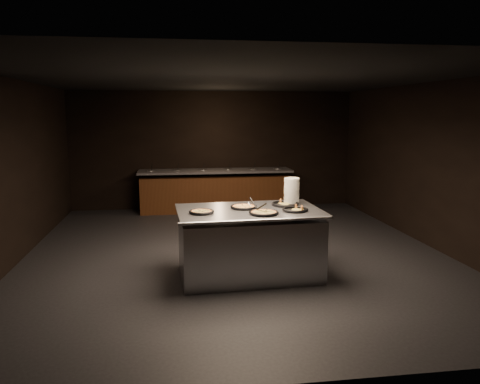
{
  "coord_description": "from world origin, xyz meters",
  "views": [
    {
      "loc": [
        -1.03,
        -7.67,
        2.35
      ],
      "look_at": [
        0.13,
        0.3,
        1.0
      ],
      "focal_mm": 35.0,
      "sensor_mm": 36.0,
      "label": 1
    }
  ],
  "objects_px": {
    "serving_counter": "(249,244)",
    "pan_cheese_whole": "(244,207)",
    "pan_veggie_whole": "(202,212)",
    "plate_stack": "(292,191)"
  },
  "relations": [
    {
      "from": "serving_counter",
      "to": "pan_cheese_whole",
      "type": "distance_m",
      "value": 0.55
    },
    {
      "from": "pan_veggie_whole",
      "to": "pan_cheese_whole",
      "type": "relative_size",
      "value": 0.9
    },
    {
      "from": "serving_counter",
      "to": "pan_cheese_whole",
      "type": "bearing_deg",
      "value": 116.87
    },
    {
      "from": "serving_counter",
      "to": "pan_veggie_whole",
      "type": "distance_m",
      "value": 0.89
    },
    {
      "from": "pan_cheese_whole",
      "to": "pan_veggie_whole",
      "type": "bearing_deg",
      "value": -157.36
    },
    {
      "from": "serving_counter",
      "to": "plate_stack",
      "type": "bearing_deg",
      "value": 24.25
    },
    {
      "from": "pan_veggie_whole",
      "to": "plate_stack",
      "type": "bearing_deg",
      "value": 20.24
    },
    {
      "from": "plate_stack",
      "to": "serving_counter",
      "type": "bearing_deg",
      "value": -153.28
    },
    {
      "from": "plate_stack",
      "to": "pan_veggie_whole",
      "type": "bearing_deg",
      "value": -159.76
    },
    {
      "from": "serving_counter",
      "to": "plate_stack",
      "type": "height_order",
      "value": "plate_stack"
    }
  ]
}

